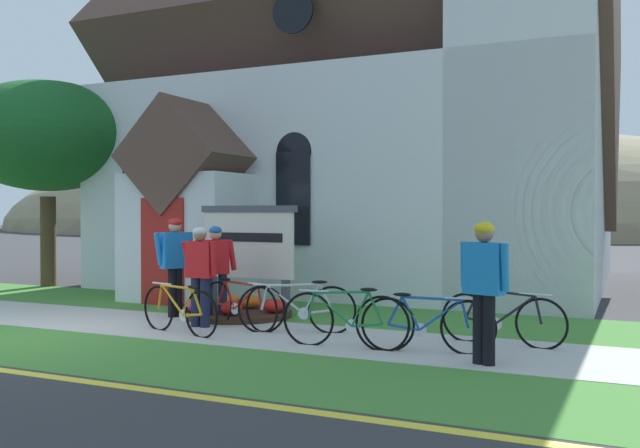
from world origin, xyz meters
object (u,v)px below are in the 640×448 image
object	(u,v)px
bicycle_blue	(427,324)
cyclist_in_yellow_jersey	(200,269)
bicycle_silver	(239,304)
bicycle_black	(180,310)
bicycle_yellow	(297,308)
cyclist_in_green_jersey	(175,259)
church_sign	(248,245)
cyclist_in_white_jersey	(216,266)
yard_deciduous_tree	(47,137)
bicycle_white	(502,318)
bicycle_red	(345,319)
cyclist_in_red_jersey	(484,281)

from	to	relation	value
bicycle_blue	cyclist_in_yellow_jersey	size ratio (longest dim) A/B	1.09
cyclist_in_yellow_jersey	bicycle_silver	bearing A→B (deg)	22.91
bicycle_black	cyclist_in_yellow_jersey	world-z (taller)	cyclist_in_yellow_jersey
bicycle_yellow	cyclist_in_green_jersey	world-z (taller)	cyclist_in_green_jersey
church_sign	cyclist_in_white_jersey	distance (m)	0.94
bicycle_yellow	yard_deciduous_tree	distance (m)	9.68
bicycle_black	bicycle_yellow	bearing A→B (deg)	26.92
cyclist_in_white_jersey	yard_deciduous_tree	world-z (taller)	yard_deciduous_tree
bicycle_black	yard_deciduous_tree	world-z (taller)	yard_deciduous_tree
bicycle_white	cyclist_in_yellow_jersey	distance (m)	4.65
bicycle_white	bicycle_yellow	distance (m)	2.98
bicycle_red	cyclist_in_red_jersey	bearing A→B (deg)	-7.30
church_sign	bicycle_white	world-z (taller)	church_sign
yard_deciduous_tree	bicycle_yellow	bearing A→B (deg)	-21.22
bicycle_white	yard_deciduous_tree	xyz separation A→B (m)	(-11.45, 2.97, 3.29)
yard_deciduous_tree	cyclist_in_green_jersey	bearing A→B (deg)	-25.44
cyclist_in_white_jersey	cyclist_in_green_jersey	xyz separation A→B (m)	(-0.84, 0.02, 0.10)
bicycle_white	cyclist_in_yellow_jersey	world-z (taller)	cyclist_in_yellow_jersey
bicycle_black	bicycle_white	distance (m)	4.67
bicycle_white	bicycle_silver	bearing A→B (deg)	-176.04
church_sign	bicycle_black	bearing A→B (deg)	-87.61
bicycle_silver	cyclist_in_red_jersey	world-z (taller)	cyclist_in_red_jersey
bicycle_blue	bicycle_white	size ratio (longest dim) A/B	1.00
cyclist_in_white_jersey	church_sign	bearing A→B (deg)	82.84
bicycle_silver	bicycle_blue	world-z (taller)	bicycle_blue
bicycle_red	bicycle_yellow	xyz separation A→B (m)	(-1.09, 0.76, -0.01)
bicycle_white	bicycle_black	bearing A→B (deg)	-166.09
bicycle_blue	yard_deciduous_tree	size ratio (longest dim) A/B	0.35
cyclist_in_white_jersey	bicycle_white	bearing A→B (deg)	-1.87
cyclist_in_red_jersey	cyclist_in_green_jersey	world-z (taller)	cyclist_in_green_jersey
bicycle_white	cyclist_in_red_jersey	xyz separation A→B (m)	(0.01, -1.33, 0.64)
cyclist_in_red_jersey	cyclist_in_yellow_jersey	world-z (taller)	cyclist_in_red_jersey
church_sign	bicycle_red	xyz separation A→B (m)	(2.75, -2.12, -0.85)
bicycle_white	cyclist_in_red_jersey	world-z (taller)	cyclist_in_red_jersey
cyclist_in_green_jersey	yard_deciduous_tree	xyz separation A→B (m)	(-5.87, 2.79, 2.64)
bicycle_black	cyclist_in_yellow_jersey	distance (m)	0.82
church_sign	bicycle_blue	bearing A→B (deg)	-26.85
bicycle_silver	bicycle_white	size ratio (longest dim) A/B	0.97
bicycle_yellow	cyclist_in_green_jersey	size ratio (longest dim) A/B	0.98
bicycle_blue	cyclist_in_white_jersey	bearing A→B (deg)	164.97
bicycle_black	cyclist_in_green_jersey	distance (m)	1.79
bicycle_white	cyclist_in_yellow_jersey	bearing A→B (deg)	-173.58
cyclist_in_red_jersey	cyclist_in_yellow_jersey	distance (m)	4.67
bicycle_blue	bicycle_yellow	bearing A→B (deg)	165.09
bicycle_red	cyclist_in_yellow_jersey	world-z (taller)	cyclist_in_yellow_jersey
cyclist_in_yellow_jersey	bicycle_black	bearing A→B (deg)	-85.56
cyclist_in_white_jersey	bicycle_red	bearing A→B (deg)	-23.44
cyclist_in_red_jersey	cyclist_in_green_jersey	distance (m)	5.79
bicycle_silver	yard_deciduous_tree	bearing A→B (deg)	156.39
yard_deciduous_tree	church_sign	bearing A→B (deg)	-15.83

